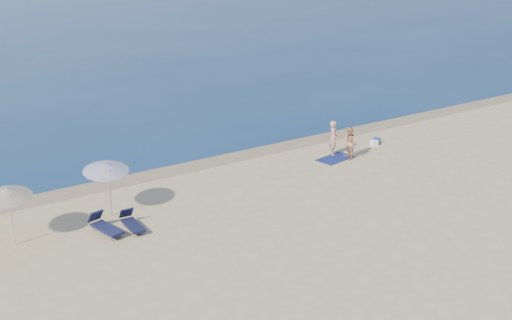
{
  "coord_description": "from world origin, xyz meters",
  "views": [
    {
      "loc": [
        -16.71,
        -6.81,
        10.7
      ],
      "look_at": [
        -1.38,
        16.0,
        1.0
      ],
      "focal_mm": 45.0,
      "sensor_mm": 36.0,
      "label": 1
    }
  ],
  "objects_px": {
    "person_left": "(333,138)",
    "blue_cooler": "(376,141)",
    "umbrella_near": "(106,167)",
    "person_right": "(349,143)"
  },
  "relations": [
    {
      "from": "person_left",
      "to": "umbrella_near",
      "type": "height_order",
      "value": "umbrella_near"
    },
    {
      "from": "person_left",
      "to": "umbrella_near",
      "type": "distance_m",
      "value": 12.42
    },
    {
      "from": "person_left",
      "to": "person_right",
      "type": "xyz_separation_m",
      "value": [
        0.22,
        -0.94,
        -0.06
      ]
    },
    {
      "from": "umbrella_near",
      "to": "blue_cooler",
      "type": "bearing_deg",
      "value": 13.1
    },
    {
      "from": "person_right",
      "to": "umbrella_near",
      "type": "height_order",
      "value": "umbrella_near"
    },
    {
      "from": "person_right",
      "to": "blue_cooler",
      "type": "bearing_deg",
      "value": 124.65
    },
    {
      "from": "person_right",
      "to": "umbrella_near",
      "type": "relative_size",
      "value": 0.7
    },
    {
      "from": "person_left",
      "to": "blue_cooler",
      "type": "xyz_separation_m",
      "value": [
        3.11,
        0.06,
        -0.73
      ]
    },
    {
      "from": "person_left",
      "to": "umbrella_near",
      "type": "xyz_separation_m",
      "value": [
        -12.35,
        -0.68,
        1.14
      ]
    },
    {
      "from": "person_right",
      "to": "blue_cooler",
      "type": "xyz_separation_m",
      "value": [
        2.89,
        1.01,
        -0.67
      ]
    }
  ]
}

